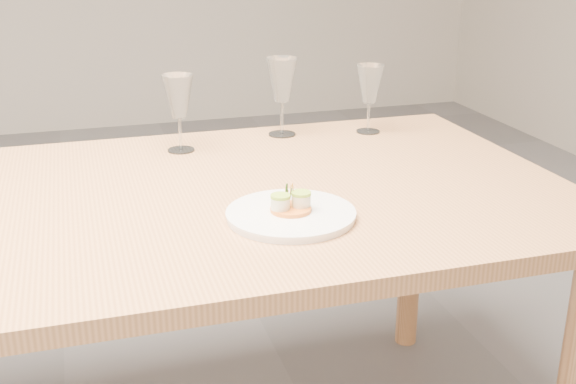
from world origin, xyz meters
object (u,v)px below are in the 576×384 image
object	(u,v)px
dinner_plate	(291,213)
wine_glass_3	(282,81)
wine_glass_4	(370,86)
dining_table	(32,240)
wine_glass_2	(178,98)

from	to	relation	value
dinner_plate	wine_glass_3	world-z (taller)	wine_glass_3
wine_glass_3	wine_glass_4	bearing A→B (deg)	-10.05
wine_glass_4	wine_glass_3	bearing A→B (deg)	169.95
dining_table	dinner_plate	world-z (taller)	dinner_plate
dinner_plate	wine_glass_3	bearing A→B (deg)	75.35
dining_table	wine_glass_2	distance (m)	0.54
dinner_plate	wine_glass_3	xyz separation A→B (m)	(0.16, 0.60, 0.14)
dining_table	wine_glass_4	size ratio (longest dim) A/B	12.39
wine_glass_3	wine_glass_4	distance (m)	0.25
dining_table	wine_glass_3	world-z (taller)	wine_glass_3
dining_table	wine_glass_3	distance (m)	0.81
dining_table	wine_glass_2	size ratio (longest dim) A/B	11.87
dinner_plate	wine_glass_2	xyz separation A→B (m)	(-0.14, 0.53, 0.13)
wine_glass_4	wine_glass_2	bearing A→B (deg)	-177.10
wine_glass_4	dining_table	bearing A→B (deg)	-158.60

